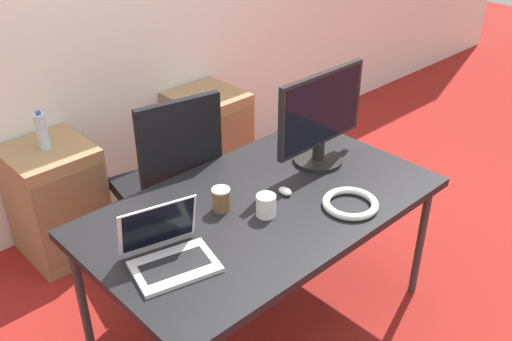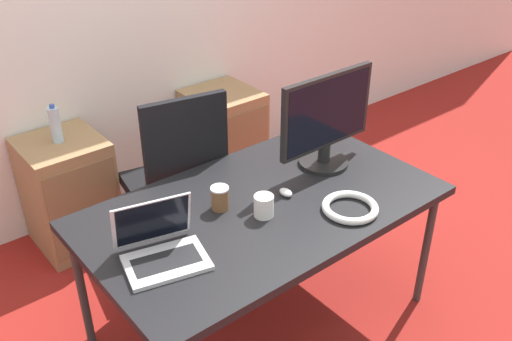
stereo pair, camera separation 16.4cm
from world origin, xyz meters
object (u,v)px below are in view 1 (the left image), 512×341
water_bottle (42,132)px  mouse (285,191)px  cable_coil (350,203)px  office_chair (170,201)px  cabinet_left (57,201)px  cabinet_right (209,139)px  monitor (320,119)px  coffee_cup_brown (221,199)px  laptop_center (169,252)px  coffee_cup_white (266,205)px

water_bottle → mouse: bearing=-65.3°
water_bottle → cable_coil: bearing=-64.9°
office_chair → cabinet_left: 0.67m
office_chair → cabinet_right: (0.70, 0.52, -0.06)m
office_chair → cabinet_right: office_chair is taller
cable_coil → monitor: bearing=61.2°
water_bottle → cable_coil: water_bottle is taller
monitor → coffee_cup_brown: (-0.64, 0.00, -0.18)m
cabinet_left → cable_coil: size_ratio=2.70×
office_chair → water_bottle: size_ratio=4.81×
laptop_center → coffee_cup_brown: size_ratio=3.34×
water_bottle → laptop_center: bearing=-94.4°
cabinet_left → cabinet_right: same height
cabinet_right → mouse: (-0.54, -1.25, 0.39)m
laptop_center → coffee_cup_brown: 0.40m
mouse → cable_coil: cable_coil is taller
cabinet_left → office_chair: bearing=-50.9°
cabinet_right → water_bottle: (-1.12, 0.00, 0.44)m
water_bottle → laptop_center: size_ratio=0.62×
mouse → coffee_cup_brown: (-0.29, 0.10, 0.04)m
mouse → coffee_cup_white: bearing=-161.8°
cabinet_right → monitor: (-0.20, -1.15, 0.61)m
cabinet_right → coffee_cup_white: coffee_cup_white is taller
office_chair → laptop_center: 0.99m
monitor → coffee_cup_brown: 0.66m
coffee_cup_white → cabinet_right: bearing=60.9°
cabinet_left → laptop_center: bearing=-94.4°
coffee_cup_brown → cable_coil: coffee_cup_brown is taller
water_bottle → monitor: size_ratio=0.39×
cabinet_left → monitor: size_ratio=1.21×
office_chair → laptop_center: (-0.52, -0.76, 0.37)m
cabinet_right → water_bottle: bearing=179.9°
water_bottle → office_chair: bearing=-51.0°
monitor → water_bottle: bearing=128.5°
laptop_center → cabinet_left: bearing=85.6°
cabinet_right → cable_coil: bearing=-105.0°
cabinet_right → monitor: 1.32m
cabinet_right → laptop_center: laptop_center is taller
coffee_cup_white → coffee_cup_brown: bearing=125.0°
cabinet_right → monitor: monitor is taller
office_chair → coffee_cup_brown: 0.74m
water_bottle → cabinet_right: bearing=-0.1°
coffee_cup_white → cable_coil: 0.38m
cabinet_left → monitor: 1.59m
office_chair → cabinet_right: 0.87m
cabinet_left → laptop_center: (-0.10, -1.28, 0.42)m
laptop_center → mouse: size_ratio=5.08×
monitor → mouse: (-0.34, -0.10, -0.22)m
water_bottle → cable_coil: (0.71, -1.52, -0.05)m
laptop_center → mouse: bearing=3.0°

